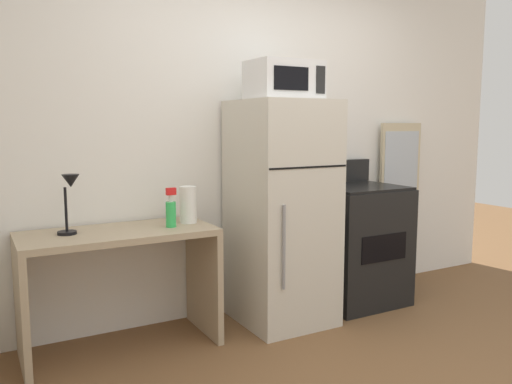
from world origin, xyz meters
name	(u,v)px	position (x,y,z in m)	size (l,w,h in m)	color
wall_back_white	(252,136)	(0.00, 1.70, 1.30)	(5.00, 0.10, 2.60)	white
desk	(119,267)	(-1.11, 1.36, 0.52)	(1.16, 0.54, 0.75)	tan
desk_lamp	(70,194)	(-1.38, 1.38, 0.99)	(0.14, 0.12, 0.35)	black
paper_towel_roll	(188,205)	(-0.64, 1.39, 0.87)	(0.11, 0.11, 0.24)	white
spray_bottle	(171,212)	(-0.79, 1.30, 0.85)	(0.06, 0.06, 0.25)	green
refrigerator	(281,212)	(0.02, 1.30, 0.78)	(0.60, 0.68, 1.55)	beige
microwave	(284,81)	(0.02, 1.28, 1.68)	(0.46, 0.35, 0.26)	silver
oven_range	(357,243)	(0.73, 1.33, 0.47)	(0.66, 0.61, 1.10)	black
leaning_mirror	(399,203)	(1.41, 1.59, 0.70)	(0.44, 0.03, 1.40)	#C6B793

